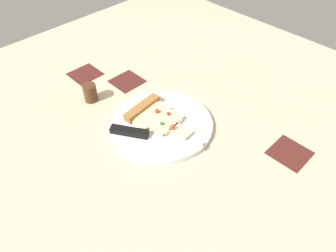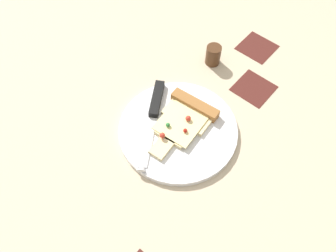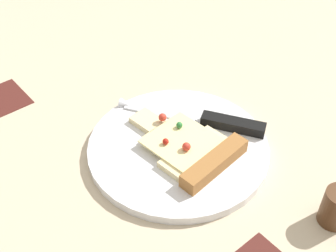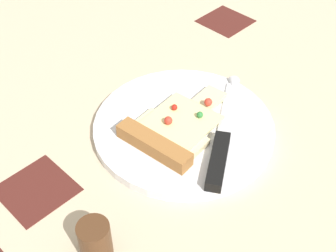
{
  "view_description": "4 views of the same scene",
  "coord_description": "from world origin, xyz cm",
  "px_view_note": "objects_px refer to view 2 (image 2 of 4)",
  "views": [
    {
      "loc": [
        33.89,
        35.52,
        59.81
      ],
      "look_at": [
        -7.12,
        -5.89,
        3.02
      ],
      "focal_mm": 33.96,
      "sensor_mm": 36.0,
      "label": 1
    },
    {
      "loc": [
        -33.73,
        23.79,
        68.09
      ],
      "look_at": [
        -6.44,
        -7.74,
        2.52
      ],
      "focal_mm": 36.9,
      "sensor_mm": 36.0,
      "label": 2
    },
    {
      "loc": [
        -39.57,
        -44.58,
        47.17
      ],
      "look_at": [
        -7.48,
        -6.08,
        2.53
      ],
      "focal_mm": 46.75,
      "sensor_mm": 36.0,
      "label": 3
    },
    {
      "loc": [
        25.4,
        -46.67,
        48.58
      ],
      "look_at": [
        -7.66,
        -13.17,
        3.91
      ],
      "focal_mm": 48.96,
      "sensor_mm": 36.0,
      "label": 4
    }
  ],
  "objects_px": {
    "knife": "(153,115)",
    "plate": "(178,130)",
    "pepper_shaker": "(213,55)",
    "pizza_slice": "(184,119)"
  },
  "relations": [
    {
      "from": "plate",
      "to": "pizza_slice",
      "type": "bearing_deg",
      "value": -83.97
    },
    {
      "from": "pizza_slice",
      "to": "pepper_shaker",
      "type": "height_order",
      "value": "pepper_shaker"
    },
    {
      "from": "plate",
      "to": "pepper_shaker",
      "type": "xyz_separation_m",
      "value": [
        0.07,
        -0.23,
        0.02
      ]
    },
    {
      "from": "plate",
      "to": "pepper_shaker",
      "type": "distance_m",
      "value": 0.24
    },
    {
      "from": "plate",
      "to": "pepper_shaker",
      "type": "relative_size",
      "value": 5.12
    },
    {
      "from": "pizza_slice",
      "to": "pepper_shaker",
      "type": "bearing_deg",
      "value": -77.23
    },
    {
      "from": "pizza_slice",
      "to": "knife",
      "type": "height_order",
      "value": "pizza_slice"
    },
    {
      "from": "plate",
      "to": "knife",
      "type": "height_order",
      "value": "knife"
    },
    {
      "from": "plate",
      "to": "pepper_shaker",
      "type": "bearing_deg",
      "value": -72.61
    },
    {
      "from": "knife",
      "to": "plate",
      "type": "bearing_deg",
      "value": 158.42
    }
  ]
}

